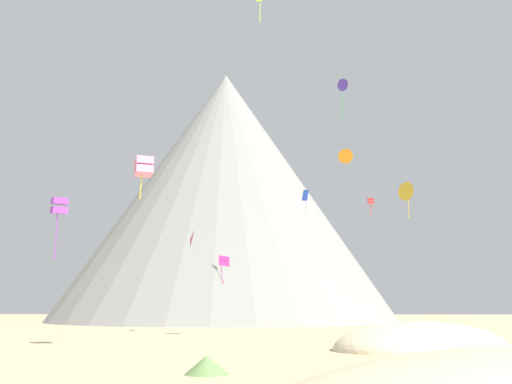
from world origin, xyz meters
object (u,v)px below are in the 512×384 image
at_px(rock_massif, 222,201).
at_px(kite_red_mid, 371,201).
at_px(kite_rainbow_low, 191,239).
at_px(kite_violet_low, 59,206).
at_px(kite_lime_high, 259,3).
at_px(kite_magenta_low, 224,261).
at_px(kite_indigo_high, 343,85).
at_px(kite_pink_mid, 144,167).
at_px(kite_orange_mid, 346,156).
at_px(kite_blue_mid, 305,197).
at_px(bush_low_patch, 206,365).
at_px(kite_gold_mid, 407,192).

height_order(rock_massif, kite_red_mid, rock_massif).
height_order(kite_rainbow_low, kite_red_mid, kite_red_mid).
bearing_deg(kite_violet_low, kite_rainbow_low, 40.07).
distance_m(kite_lime_high, kite_magenta_low, 30.00).
xyz_separation_m(kite_indigo_high, kite_pink_mid, (-20.45, -36.79, -20.65)).
relative_size(kite_violet_low, kite_pink_mid, 1.54).
height_order(kite_orange_mid, kite_blue_mid, kite_orange_mid).
height_order(bush_low_patch, kite_indigo_high, kite_indigo_high).
relative_size(kite_red_mid, kite_pink_mid, 0.77).
bearing_deg(kite_lime_high, kite_red_mid, 111.77).
height_order(kite_indigo_high, kite_violet_low, kite_indigo_high).
relative_size(kite_lime_high, kite_blue_mid, 0.92).
xyz_separation_m(kite_indigo_high, kite_magenta_low, (-15.93, -14.28, -26.64)).
bearing_deg(kite_violet_low, kite_orange_mid, 0.78).
bearing_deg(kite_red_mid, kite_indigo_high, 146.49).
height_order(kite_red_mid, kite_pink_mid, kite_red_mid).
xyz_separation_m(kite_violet_low, kite_pink_mid, (8.00, -3.38, 2.61)).
xyz_separation_m(kite_rainbow_low, kite_magenta_low, (4.83, -6.24, -3.25)).
distance_m(kite_orange_mid, kite_gold_mid, 8.26).
height_order(kite_rainbow_low, kite_gold_mid, kite_gold_mid).
xyz_separation_m(bush_low_patch, kite_violet_low, (-15.12, 18.48, 11.36)).
xyz_separation_m(kite_red_mid, kite_indigo_high, (-3.13, 1.64, 17.53)).
bearing_deg(kite_blue_mid, kite_indigo_high, 137.74).
bearing_deg(kite_red_mid, kite_orange_mid, -115.13).
distance_m(kite_red_mid, kite_magenta_low, 24.62).
relative_size(rock_massif, kite_indigo_high, 14.91).
xyz_separation_m(kite_magenta_low, kite_gold_mid, (21.33, -0.01, 8.03)).
relative_size(kite_lime_high, kite_magenta_low, 0.83).
distance_m(kite_rainbow_low, kite_blue_mid, 15.50).
distance_m(bush_low_patch, kite_pink_mid, 21.78).
distance_m(kite_violet_low, kite_magenta_low, 23.11).
height_order(kite_rainbow_low, kite_blue_mid, kite_blue_mid).
height_order(kite_lime_high, kite_gold_mid, kite_lime_high).
bearing_deg(kite_lime_high, kite_pink_mid, -125.30).
height_order(kite_orange_mid, kite_lime_high, kite_lime_high).
relative_size(kite_magenta_low, kite_gold_mid, 0.78).
bearing_deg(rock_massif, kite_orange_mid, -72.18).
distance_m(kite_orange_mid, kite_red_mid, 14.95).
bearing_deg(kite_violet_low, kite_magenta_low, 23.72).
height_order(kite_lime_high, kite_violet_low, kite_lime_high).
bearing_deg(bush_low_patch, kite_magenta_low, 93.97).
distance_m(rock_massif, kite_blue_mid, 60.88).
bearing_deg(kite_pink_mid, kite_lime_high, 167.23).
relative_size(kite_rainbow_low, kite_lime_high, 0.95).
relative_size(kite_violet_low, kite_gold_mid, 1.24).
xyz_separation_m(bush_low_patch, kite_red_mid, (16.45, 50.25, 17.09)).
bearing_deg(kite_orange_mid, rock_massif, -54.16).
height_order(bush_low_patch, kite_gold_mid, kite_gold_mid).
bearing_deg(kite_violet_low, kite_lime_high, -38.93).
height_order(kite_orange_mid, kite_violet_low, kite_orange_mid).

